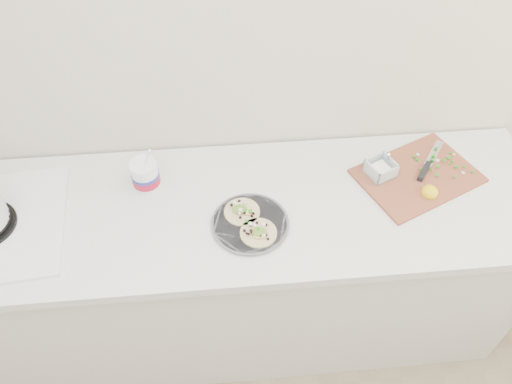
{
  "coord_description": "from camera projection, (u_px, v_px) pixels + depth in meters",
  "views": [
    {
      "loc": [
        0.03,
        0.25,
        2.29
      ],
      "look_at": [
        0.14,
        1.43,
        0.96
      ],
      "focal_mm": 35.0,
      "sensor_mm": 36.0,
      "label": 1
    }
  ],
  "objects": [
    {
      "name": "tub",
      "position": [
        146.0,
        174.0,
        1.82
      ],
      "size": [
        0.1,
        0.1,
        0.23
      ],
      "rotation": [
        0.0,
        0.0,
        -0.33
      ],
      "color": "white",
      "rests_on": "counter"
    },
    {
      "name": "cutboard",
      "position": [
        415.0,
        173.0,
        1.9
      ],
      "size": [
        0.52,
        0.46,
        0.07
      ],
      "rotation": [
        0.0,
        0.0,
        0.42
      ],
      "color": "brown",
      "rests_on": "counter"
    },
    {
      "name": "taco_plate",
      "position": [
        250.0,
        222.0,
        1.74
      ],
      "size": [
        0.27,
        0.27,
        0.04
      ],
      "rotation": [
        0.0,
        0.0,
        0.2
      ],
      "color": "#55545B",
      "rests_on": "counter"
    },
    {
      "name": "counter",
      "position": [
        225.0,
        271.0,
        2.15
      ],
      "size": [
        2.44,
        0.66,
        0.9
      ],
      "color": "silver",
      "rests_on": "ground"
    }
  ]
}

